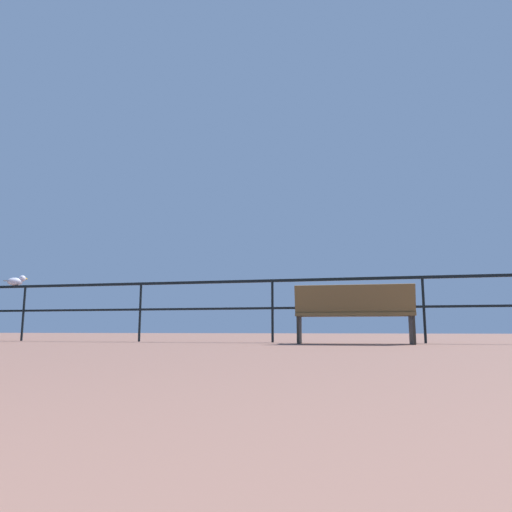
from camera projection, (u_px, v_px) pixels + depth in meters
name	position (u px, v px, depth m)	size (l,w,h in m)	color
pier_railing	(345.00, 294.00, 8.07)	(22.99, 0.05, 1.11)	black
bench_near_left	(354.00, 311.00, 7.22)	(1.81, 0.73, 0.90)	brown
seagull_on_rail	(16.00, 281.00, 9.59)	(0.34, 0.39, 0.22)	silver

